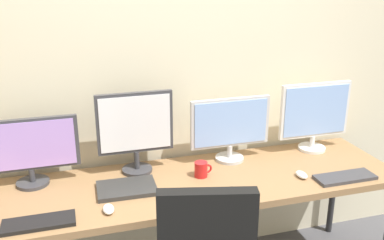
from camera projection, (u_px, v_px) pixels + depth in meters
The scene contains 13 objects.
wall_back at pixel (175, 69), 2.68m from camera, with size 4.82×0.10×2.60m.
desk at pixel (194, 188), 2.50m from camera, with size 2.42×0.68×0.74m.
monitor_far_left at pixel (29, 149), 2.36m from camera, with size 0.54×0.18×0.39m.
monitor_center_left at pixel (135, 128), 2.50m from camera, with size 0.44×0.18×0.49m.
monitor_center_right at pixel (230, 127), 2.68m from camera, with size 0.51×0.18×0.41m.
monitor_far_right at pixel (315, 114), 2.83m from camera, with size 0.49×0.18×0.46m.
keyboard_left at pixel (39, 223), 2.04m from camera, with size 0.34×0.13×0.02m, color black.
keyboard_center at pixel (207, 198), 2.27m from camera, with size 0.33×0.13×0.02m, color black.
keyboard_right at pixel (345, 177), 2.49m from camera, with size 0.36×0.13×0.02m, color #38383D.
mouse_left_side at pixel (302, 175), 2.51m from camera, with size 0.06×0.10×0.03m, color silver.
mouse_right_side at pixel (108, 209), 2.15m from camera, with size 0.06×0.10×0.03m, color silver.
laptop_closed at pixel (127, 188), 2.36m from camera, with size 0.32×0.22×0.02m, color #2D2D2D.
coffee_mug at pixel (201, 169), 2.51m from camera, with size 0.11×0.08×0.09m.
Camera 1 is at (-0.64, -1.53, 1.88)m, focal length 40.38 mm.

